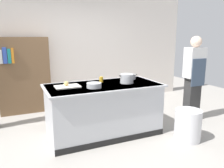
{
  "coord_description": "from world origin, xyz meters",
  "views": [
    {
      "loc": [
        -1.39,
        -3.48,
        1.72
      ],
      "look_at": [
        0.25,
        0.2,
        0.85
      ],
      "focal_mm": 35.82,
      "sensor_mm": 36.0,
      "label": 1
    }
  ],
  "objects_px": {
    "stock_pot": "(127,79)",
    "bookshelf": "(24,76)",
    "mixing_bowl": "(94,85)",
    "onion": "(66,84)",
    "person_chef": "(194,77)",
    "trash_bin": "(188,125)",
    "sauce_pan": "(131,77)",
    "juice_cup": "(101,79)"
  },
  "relations": [
    {
      "from": "stock_pot",
      "to": "bookshelf",
      "type": "height_order",
      "value": "bookshelf"
    },
    {
      "from": "person_chef",
      "to": "juice_cup",
      "type": "bearing_deg",
      "value": 62.56
    },
    {
      "from": "stock_pot",
      "to": "sauce_pan",
      "type": "xyz_separation_m",
      "value": [
        0.25,
        0.28,
        -0.03
      ]
    },
    {
      "from": "mixing_bowl",
      "to": "bookshelf",
      "type": "xyz_separation_m",
      "value": [
        -0.96,
        1.95,
        -0.09
      ]
    },
    {
      "from": "trash_bin",
      "to": "sauce_pan",
      "type": "bearing_deg",
      "value": 116.09
    },
    {
      "from": "juice_cup",
      "to": "bookshelf",
      "type": "distance_m",
      "value": 2.01
    },
    {
      "from": "onion",
      "to": "trash_bin",
      "type": "bearing_deg",
      "value": -25.87
    },
    {
      "from": "onion",
      "to": "person_chef",
      "type": "xyz_separation_m",
      "value": [
        2.54,
        -0.19,
        -0.05
      ]
    },
    {
      "from": "stock_pot",
      "to": "juice_cup",
      "type": "height_order",
      "value": "stock_pot"
    },
    {
      "from": "sauce_pan",
      "to": "juice_cup",
      "type": "relative_size",
      "value": 2.33
    },
    {
      "from": "mixing_bowl",
      "to": "trash_bin",
      "type": "relative_size",
      "value": 0.46
    },
    {
      "from": "onion",
      "to": "sauce_pan",
      "type": "bearing_deg",
      "value": 7.11
    },
    {
      "from": "onion",
      "to": "sauce_pan",
      "type": "xyz_separation_m",
      "value": [
        1.3,
        0.16,
        -0.01
      ]
    },
    {
      "from": "onion",
      "to": "person_chef",
      "type": "bearing_deg",
      "value": -4.3
    },
    {
      "from": "juice_cup",
      "to": "bookshelf",
      "type": "bearing_deg",
      "value": 127.65
    },
    {
      "from": "onion",
      "to": "stock_pot",
      "type": "bearing_deg",
      "value": -6.46
    },
    {
      "from": "stock_pot",
      "to": "person_chef",
      "type": "distance_m",
      "value": 1.49
    },
    {
      "from": "mixing_bowl",
      "to": "person_chef",
      "type": "height_order",
      "value": "person_chef"
    },
    {
      "from": "mixing_bowl",
      "to": "person_chef",
      "type": "bearing_deg",
      "value": 1.03
    },
    {
      "from": "bookshelf",
      "to": "juice_cup",
      "type": "bearing_deg",
      "value": -52.35
    },
    {
      "from": "sauce_pan",
      "to": "mixing_bowl",
      "type": "xyz_separation_m",
      "value": [
        -0.9,
        -0.39,
        -0.01
      ]
    },
    {
      "from": "onion",
      "to": "stock_pot",
      "type": "relative_size",
      "value": 0.26
    },
    {
      "from": "onion",
      "to": "stock_pot",
      "type": "height_order",
      "value": "stock_pot"
    },
    {
      "from": "stock_pot",
      "to": "person_chef",
      "type": "relative_size",
      "value": 0.17
    },
    {
      "from": "onion",
      "to": "mixing_bowl",
      "type": "xyz_separation_m",
      "value": [
        0.4,
        -0.23,
        -0.02
      ]
    },
    {
      "from": "sauce_pan",
      "to": "bookshelf",
      "type": "bearing_deg",
      "value": 140.04
    },
    {
      "from": "mixing_bowl",
      "to": "bookshelf",
      "type": "distance_m",
      "value": 2.18
    },
    {
      "from": "juice_cup",
      "to": "trash_bin",
      "type": "distance_m",
      "value": 1.68
    },
    {
      "from": "mixing_bowl",
      "to": "trash_bin",
      "type": "bearing_deg",
      "value": -24.7
    },
    {
      "from": "stock_pot",
      "to": "onion",
      "type": "bearing_deg",
      "value": 173.54
    },
    {
      "from": "mixing_bowl",
      "to": "juice_cup",
      "type": "bearing_deg",
      "value": 53.88
    },
    {
      "from": "stock_pot",
      "to": "trash_bin",
      "type": "xyz_separation_m",
      "value": [
        0.76,
        -0.76,
        -0.72
      ]
    },
    {
      "from": "person_chef",
      "to": "trash_bin",
      "type": "bearing_deg",
      "value": 116.14
    },
    {
      "from": "sauce_pan",
      "to": "person_chef",
      "type": "xyz_separation_m",
      "value": [
        1.23,
        -0.35,
        -0.03
      ]
    },
    {
      "from": "bookshelf",
      "to": "mixing_bowl",
      "type": "bearing_deg",
      "value": -63.84
    },
    {
      "from": "onion",
      "to": "sauce_pan",
      "type": "relative_size",
      "value": 0.34
    },
    {
      "from": "stock_pot",
      "to": "sauce_pan",
      "type": "distance_m",
      "value": 0.38
    },
    {
      "from": "mixing_bowl",
      "to": "bookshelf",
      "type": "bearing_deg",
      "value": 116.16
    },
    {
      "from": "mixing_bowl",
      "to": "bookshelf",
      "type": "height_order",
      "value": "bookshelf"
    },
    {
      "from": "juice_cup",
      "to": "person_chef",
      "type": "relative_size",
      "value": 0.06
    },
    {
      "from": "trash_bin",
      "to": "bookshelf",
      "type": "relative_size",
      "value": 0.31
    },
    {
      "from": "sauce_pan",
      "to": "stock_pot",
      "type": "bearing_deg",
      "value": -131.69
    }
  ]
}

